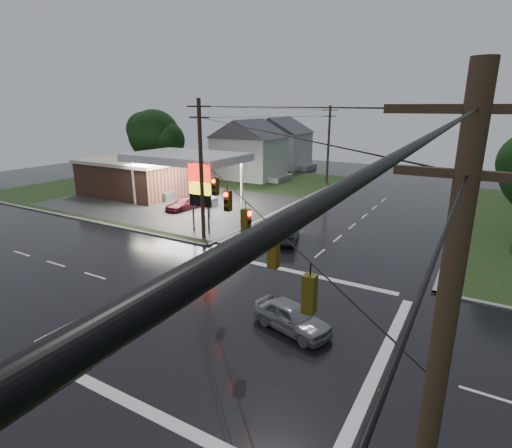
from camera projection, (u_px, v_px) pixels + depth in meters
The scene contains 14 objects.
ground at pixel (240, 320), 20.24m from camera, with size 120.00×120.00×0.00m, color black.
grass_nw at pixel (180, 185), 54.27m from camera, with size 36.00×36.00×0.08m, color black.
gas_station at pixel (147, 174), 48.17m from camera, with size 26.20×18.00×5.60m.
pylon_sign at pixel (200, 187), 32.85m from camera, with size 2.00×0.35×6.00m.
utility_pole_nw at pixel (201, 169), 31.05m from camera, with size 2.20×0.32×11.00m.
utility_pole_se at pixel (429, 423), 6.17m from camera, with size 2.20×0.32×11.00m.
utility_pole_n at pixel (328, 143), 54.79m from camera, with size 2.20×0.32×10.50m.
traffic_signals at pixel (239, 195), 18.37m from camera, with size 26.87×26.87×1.47m.
house_near at pixel (250, 148), 58.91m from camera, with size 11.05×8.48×8.60m.
house_far at pixel (280, 142), 69.36m from camera, with size 11.05×8.48×8.60m.
tree_nw_behind at pixel (155, 135), 59.60m from camera, with size 8.93×7.60×10.00m.
car_north at pixel (287, 231), 32.01m from camera, with size 1.61×4.63×1.52m, color black.
car_crossing at pixel (292, 317), 19.17m from camera, with size 1.66×4.13×1.41m, color gray.
car_pump at pixel (185, 204), 41.47m from camera, with size 1.86×4.56×1.32m, color #4C111B.
Camera 1 is at (9.69, -15.20, 10.44)m, focal length 28.00 mm.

